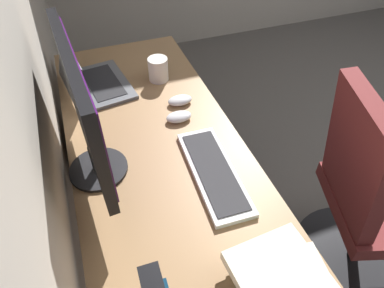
{
  "coord_description": "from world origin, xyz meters",
  "views": [
    {
      "loc": [
        -0.82,
        2.08,
        1.62
      ],
      "look_at": [
        -0.17,
        1.84,
        0.95
      ],
      "focal_mm": 32.04,
      "sensor_mm": 36.0,
      "label": 1
    }
  ],
  "objects_px": {
    "monitor_primary": "(83,110)",
    "laptop_leftmost": "(90,79)",
    "book_stack_near": "(282,282)",
    "keyboard_main": "(214,172)",
    "drawer_pedestal": "(145,173)",
    "coffee_mug": "(158,69)",
    "mouse_spare": "(179,117)",
    "mouse_main": "(180,100)",
    "office_chair": "(366,206)"
  },
  "relations": [
    {
      "from": "mouse_spare",
      "to": "book_stack_near",
      "type": "bearing_deg",
      "value": -177.61
    },
    {
      "from": "mouse_main",
      "to": "drawer_pedestal",
      "type": "bearing_deg",
      "value": 87.67
    },
    {
      "from": "mouse_spare",
      "to": "monitor_primary",
      "type": "bearing_deg",
      "value": 115.35
    },
    {
      "from": "monitor_primary",
      "to": "drawer_pedestal",
      "type": "bearing_deg",
      "value": -34.95
    },
    {
      "from": "mouse_spare",
      "to": "office_chair",
      "type": "xyz_separation_m",
      "value": [
        -0.47,
        -0.65,
        -0.29
      ]
    },
    {
      "from": "coffee_mug",
      "to": "office_chair",
      "type": "xyz_separation_m",
      "value": [
        -0.79,
        -0.64,
        -0.33
      ]
    },
    {
      "from": "drawer_pedestal",
      "to": "office_chair",
      "type": "height_order",
      "value": "office_chair"
    },
    {
      "from": "monitor_primary",
      "to": "coffee_mug",
      "type": "bearing_deg",
      "value": -36.15
    },
    {
      "from": "mouse_spare",
      "to": "office_chair",
      "type": "height_order",
      "value": "office_chair"
    },
    {
      "from": "monitor_primary",
      "to": "office_chair",
      "type": "xyz_separation_m",
      "value": [
        -0.31,
        -0.99,
        -0.54
      ]
    },
    {
      "from": "monitor_primary",
      "to": "laptop_leftmost",
      "type": "xyz_separation_m",
      "value": [
        0.51,
        -0.05,
        -0.22
      ]
    },
    {
      "from": "monitor_primary",
      "to": "keyboard_main",
      "type": "distance_m",
      "value": 0.47
    },
    {
      "from": "mouse_spare",
      "to": "coffee_mug",
      "type": "distance_m",
      "value": 0.32
    },
    {
      "from": "laptop_leftmost",
      "to": "office_chair",
      "type": "height_order",
      "value": "office_chair"
    },
    {
      "from": "drawer_pedestal",
      "to": "keyboard_main",
      "type": "distance_m",
      "value": 0.6
    },
    {
      "from": "monitor_primary",
      "to": "book_stack_near",
      "type": "relative_size",
      "value": 2.18
    },
    {
      "from": "keyboard_main",
      "to": "book_stack_near",
      "type": "height_order",
      "value": "book_stack_near"
    },
    {
      "from": "mouse_spare",
      "to": "coffee_mug",
      "type": "bearing_deg",
      "value": -0.86
    },
    {
      "from": "monitor_primary",
      "to": "laptop_leftmost",
      "type": "distance_m",
      "value": 0.55
    },
    {
      "from": "monitor_primary",
      "to": "book_stack_near",
      "type": "distance_m",
      "value": 0.72
    },
    {
      "from": "coffee_mug",
      "to": "office_chair",
      "type": "height_order",
      "value": "office_chair"
    },
    {
      "from": "drawer_pedestal",
      "to": "laptop_leftmost",
      "type": "xyz_separation_m",
      "value": [
        0.23,
        0.14,
        0.43
      ]
    },
    {
      "from": "mouse_main",
      "to": "book_stack_near",
      "type": "bearing_deg",
      "value": 179.45
    },
    {
      "from": "laptop_leftmost",
      "to": "coffee_mug",
      "type": "bearing_deg",
      "value": -95.8
    },
    {
      "from": "keyboard_main",
      "to": "drawer_pedestal",
      "type": "bearing_deg",
      "value": 22.42
    },
    {
      "from": "drawer_pedestal",
      "to": "monitor_primary",
      "type": "bearing_deg",
      "value": 145.05
    },
    {
      "from": "drawer_pedestal",
      "to": "office_chair",
      "type": "distance_m",
      "value": 1.0
    },
    {
      "from": "laptop_leftmost",
      "to": "monitor_primary",
      "type": "bearing_deg",
      "value": 174.74
    },
    {
      "from": "coffee_mug",
      "to": "laptop_leftmost",
      "type": "bearing_deg",
      "value": 84.2
    },
    {
      "from": "coffee_mug",
      "to": "office_chair",
      "type": "bearing_deg",
      "value": -140.72
    },
    {
      "from": "mouse_spare",
      "to": "book_stack_near",
      "type": "xyz_separation_m",
      "value": [
        -0.74,
        -0.03,
        0.02
      ]
    },
    {
      "from": "drawer_pedestal",
      "to": "laptop_leftmost",
      "type": "bearing_deg",
      "value": 31.62
    },
    {
      "from": "office_chair",
      "to": "mouse_main",
      "type": "bearing_deg",
      "value": 46.63
    },
    {
      "from": "drawer_pedestal",
      "to": "monitor_primary",
      "type": "distance_m",
      "value": 0.73
    },
    {
      "from": "laptop_leftmost",
      "to": "office_chair",
      "type": "distance_m",
      "value": 1.29
    },
    {
      "from": "monitor_primary",
      "to": "mouse_spare",
      "type": "distance_m",
      "value": 0.45
    },
    {
      "from": "office_chair",
      "to": "laptop_leftmost",
      "type": "bearing_deg",
      "value": 49.13
    },
    {
      "from": "monitor_primary",
      "to": "keyboard_main",
      "type": "xyz_separation_m",
      "value": [
        -0.15,
        -0.36,
        -0.25
      ]
    },
    {
      "from": "book_stack_near",
      "to": "mouse_spare",
      "type": "bearing_deg",
      "value": 2.39
    },
    {
      "from": "keyboard_main",
      "to": "monitor_primary",
      "type": "bearing_deg",
      "value": 67.69
    },
    {
      "from": "drawer_pedestal",
      "to": "office_chair",
      "type": "bearing_deg",
      "value": -126.07
    },
    {
      "from": "laptop_leftmost",
      "to": "mouse_main",
      "type": "relative_size",
      "value": 3.65
    },
    {
      "from": "book_stack_near",
      "to": "keyboard_main",
      "type": "bearing_deg",
      "value": 1.18
    },
    {
      "from": "mouse_main",
      "to": "book_stack_near",
      "type": "xyz_separation_m",
      "value": [
        -0.84,
        0.01,
        0.02
      ]
    },
    {
      "from": "mouse_main",
      "to": "monitor_primary",
      "type": "bearing_deg",
      "value": 124.76
    },
    {
      "from": "laptop_leftmost",
      "to": "coffee_mug",
      "type": "distance_m",
      "value": 0.3
    },
    {
      "from": "book_stack_near",
      "to": "laptop_leftmost",
      "type": "bearing_deg",
      "value": 16.83
    },
    {
      "from": "book_stack_near",
      "to": "coffee_mug",
      "type": "height_order",
      "value": "coffee_mug"
    },
    {
      "from": "monitor_primary",
      "to": "mouse_main",
      "type": "height_order",
      "value": "monitor_primary"
    },
    {
      "from": "mouse_main",
      "to": "office_chair",
      "type": "relative_size",
      "value": 0.11
    }
  ]
}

